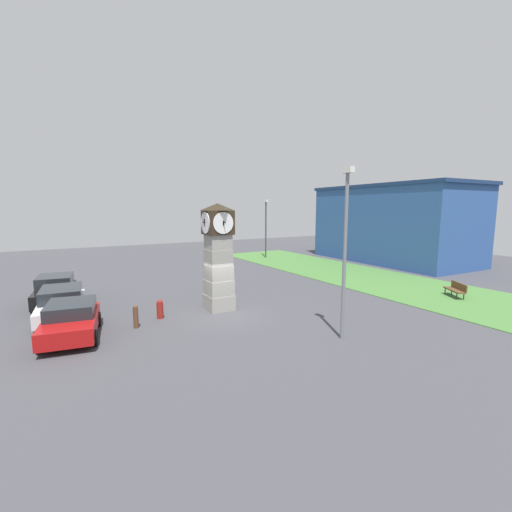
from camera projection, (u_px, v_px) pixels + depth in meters
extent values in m
plane|color=#424247|center=(225.00, 313.00, 17.35)|extent=(71.62, 71.62, 0.00)
cube|color=gray|center=(219.00, 302.00, 17.97)|extent=(1.32, 1.32, 0.79)
cube|color=gray|center=(219.00, 287.00, 17.86)|extent=(1.27, 1.27, 0.79)
cube|color=gray|center=(218.00, 272.00, 17.75)|extent=(1.22, 1.22, 0.79)
cube|color=gray|center=(218.00, 257.00, 17.64)|extent=(1.17, 1.17, 0.79)
cube|color=gray|center=(218.00, 242.00, 17.53)|extent=(1.12, 1.12, 0.79)
cube|color=#2D2316|center=(218.00, 222.00, 17.39)|extent=(1.31, 1.31, 1.21)
cylinder|color=white|center=(230.00, 222.00, 17.73)|extent=(1.08, 0.04, 1.08)
cube|color=black|center=(230.00, 222.00, 17.75)|extent=(0.06, 0.16, 0.23)
cube|color=black|center=(230.00, 222.00, 17.75)|extent=(0.04, 0.35, 0.27)
cylinder|color=white|center=(205.00, 223.00, 17.06)|extent=(1.08, 0.04, 1.08)
cube|color=black|center=(205.00, 223.00, 17.04)|extent=(0.06, 0.23, 0.14)
cube|color=black|center=(205.00, 223.00, 17.04)|extent=(0.04, 0.10, 0.41)
cylinder|color=white|center=(223.00, 223.00, 16.81)|extent=(0.04, 1.08, 1.08)
cube|color=black|center=(224.00, 223.00, 16.78)|extent=(0.06, 0.06, 0.24)
cube|color=black|center=(224.00, 223.00, 16.78)|extent=(0.40, 0.04, 0.12)
cylinder|color=white|center=(212.00, 222.00, 17.97)|extent=(0.04, 1.08, 1.08)
cube|color=black|center=(212.00, 222.00, 18.00)|extent=(0.18, 0.06, 0.22)
cube|color=black|center=(212.00, 222.00, 18.00)|extent=(0.40, 0.04, 0.05)
pyramid|color=#2D2316|center=(217.00, 207.00, 17.28)|extent=(1.38, 1.38, 0.36)
cylinder|color=brown|center=(136.00, 318.00, 15.15)|extent=(0.22, 0.22, 0.91)
sphere|color=brown|center=(135.00, 307.00, 15.08)|extent=(0.20, 0.20, 0.20)
cylinder|color=maroon|center=(160.00, 311.00, 16.48)|extent=(0.32, 0.32, 0.73)
sphere|color=maroon|center=(160.00, 303.00, 16.43)|extent=(0.29, 0.29, 0.29)
cube|color=black|center=(55.00, 294.00, 18.70)|extent=(4.10, 2.27, 0.70)
cube|color=#1E2328|center=(55.00, 281.00, 18.88)|extent=(2.33, 1.92, 0.63)
cylinder|color=black|center=(72.00, 303.00, 17.99)|extent=(0.66, 0.29, 0.64)
cylinder|color=black|center=(33.00, 307.00, 17.30)|extent=(0.66, 0.29, 0.64)
cylinder|color=black|center=(75.00, 293.00, 20.19)|extent=(0.66, 0.29, 0.64)
cylinder|color=black|center=(41.00, 296.00, 19.51)|extent=(0.66, 0.29, 0.64)
cube|color=silver|center=(62.00, 307.00, 16.36)|extent=(4.66, 2.28, 0.62)
cube|color=#1E2328|center=(61.00, 293.00, 16.58)|extent=(2.62, 1.96, 0.58)
cylinder|color=black|center=(83.00, 318.00, 15.54)|extent=(0.66, 0.27, 0.64)
cylinder|color=black|center=(36.00, 324.00, 14.76)|extent=(0.66, 0.27, 0.64)
cylinder|color=black|center=(84.00, 303.00, 18.04)|extent=(0.66, 0.27, 0.64)
cylinder|color=black|center=(44.00, 307.00, 17.27)|extent=(0.66, 0.27, 0.64)
cube|color=#A51111|center=(71.00, 324.00, 13.93)|extent=(4.16, 2.51, 0.65)
cube|color=#1E2328|center=(71.00, 308.00, 14.12)|extent=(2.40, 2.08, 0.52)
cylinder|color=black|center=(94.00, 338.00, 13.18)|extent=(0.67, 0.32, 0.64)
cylinder|color=black|center=(39.00, 345.00, 12.53)|extent=(0.67, 0.32, 0.64)
cylinder|color=black|center=(98.00, 319.00, 15.42)|extent=(0.67, 0.32, 0.64)
cylinder|color=black|center=(52.00, 324.00, 14.76)|extent=(0.67, 0.32, 0.64)
cube|color=brown|center=(454.00, 290.00, 20.30)|extent=(1.62, 1.26, 0.08)
cube|color=brown|center=(459.00, 286.00, 20.25)|extent=(1.39, 0.89, 0.40)
cylinder|color=#262628|center=(445.00, 291.00, 20.97)|extent=(0.06, 0.06, 0.45)
cylinder|color=#262628|center=(457.00, 297.00, 19.70)|extent=(0.06, 0.06, 0.45)
cylinder|color=#262628|center=(452.00, 291.00, 20.96)|extent=(0.06, 0.06, 0.45)
cylinder|color=#262628|center=(464.00, 297.00, 19.69)|extent=(0.06, 0.06, 0.45)
cylinder|color=#333338|center=(266.00, 230.00, 36.23)|extent=(0.14, 0.14, 5.92)
cube|color=silver|center=(266.00, 201.00, 35.81)|extent=(0.50, 0.24, 0.24)
cylinder|color=slate|center=(345.00, 259.00, 13.51)|extent=(0.14, 0.14, 6.61)
cube|color=silver|center=(348.00, 170.00, 13.03)|extent=(0.50, 0.24, 0.24)
cube|color=#2D5193|center=(393.00, 225.00, 34.05)|extent=(15.25, 8.06, 7.20)
cube|color=navy|center=(395.00, 187.00, 33.53)|extent=(15.71, 8.30, 0.30)
cube|color=#477A38|center=(413.00, 288.00, 22.75)|extent=(42.97, 7.75, 0.04)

